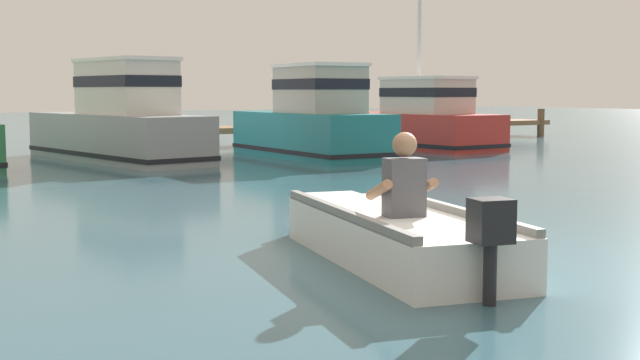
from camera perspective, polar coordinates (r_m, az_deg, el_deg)
ground_plane at (r=8.12m, az=11.30°, el=-5.09°), size 120.00×120.00×0.00m
wooden_dock at (r=26.44m, az=3.11°, el=3.66°), size 14.83×1.64×1.13m
rowboat_with_person at (r=7.76m, az=4.99°, el=-3.63°), size 1.80×3.70×1.19m
moored_boat_grey at (r=19.45m, az=-13.41°, el=3.76°), size 2.49×6.11×2.28m
moored_boat_teal at (r=19.93m, az=-0.49°, el=3.89°), size 2.01×4.97×2.19m
moored_boat_red at (r=23.32m, az=6.65°, el=3.95°), size 2.22×5.28×4.13m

